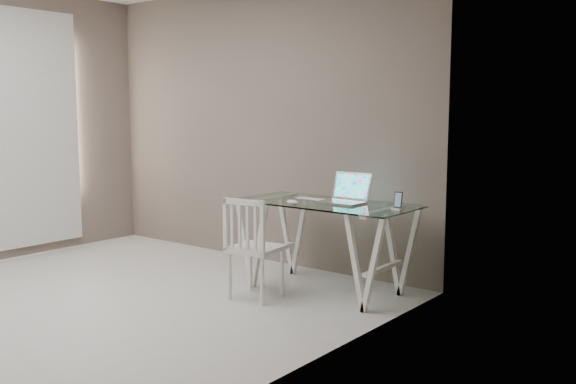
# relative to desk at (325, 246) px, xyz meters

# --- Properties ---
(room) EXTENTS (4.50, 4.52, 2.71)m
(room) POSITION_rel_desk_xyz_m (-1.26, -1.67, 1.33)
(room) COLOR #B9B7B1
(room) RESTS_ON ground
(desk) EXTENTS (1.50, 0.70, 0.75)m
(desk) POSITION_rel_desk_xyz_m (0.00, 0.00, 0.00)
(desk) COLOR silver
(desk) RESTS_ON ground
(chair) EXTENTS (0.43, 0.43, 0.82)m
(chair) POSITION_rel_desk_xyz_m (-0.31, -0.56, 0.07)
(chair) COLOR white
(chair) RESTS_ON ground
(laptop) EXTENTS (0.35, 0.31, 0.24)m
(laptop) POSITION_rel_desk_xyz_m (0.13, 0.11, 0.42)
(laptop) COLOR #BABABF
(laptop) RESTS_ON desk
(keyboard) EXTENTS (0.28, 0.12, 0.01)m
(keyboard) POSITION_rel_desk_xyz_m (-0.18, 0.06, 0.37)
(keyboard) COLOR silver
(keyboard) RESTS_ON desk
(mouse) EXTENTS (0.11, 0.06, 0.03)m
(mouse) POSITION_rel_desk_xyz_m (-0.15, -0.24, 0.38)
(mouse) COLOR white
(mouse) RESTS_ON desk
(phone_dock) EXTENTS (0.07, 0.07, 0.14)m
(phone_dock) POSITION_rel_desk_xyz_m (0.66, 0.02, 0.40)
(phone_dock) COLOR white
(phone_dock) RESTS_ON desk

